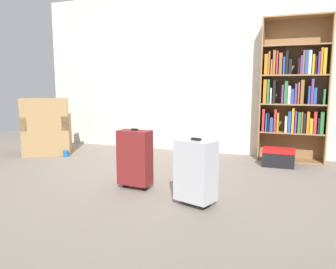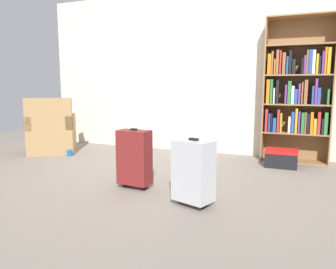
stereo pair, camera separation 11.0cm
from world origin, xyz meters
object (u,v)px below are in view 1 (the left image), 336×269
Objects in this scene: armchair at (48,134)px; mug at (66,153)px; suitcase_silver at (196,171)px; storage_box at (279,157)px; suitcase_dark_red at (135,158)px; bookshelf at (294,92)px.

mug is at bearing -15.36° from armchair.
armchair is at bearing 164.64° from mug.
mug is (0.43, -0.12, -0.27)m from armchair.
suitcase_silver is (2.45, -1.32, 0.28)m from mug.
suitcase_silver is at bearing -109.71° from storage_box.
suitcase_dark_red is (1.71, -1.07, 0.29)m from mug.
bookshelf reaches higher than suitcase_dark_red.
armchair reaches higher than suitcase_dark_red.
armchair is 3.57m from storage_box.
armchair reaches higher than suitcase_silver.
suitcase_silver is at bearing -19.13° from suitcase_dark_red.
suitcase_silver reaches higher than mug.
bookshelf is at bearing 52.14° from suitcase_dark_red.
mug is at bearing -170.63° from storage_box.
mug is at bearing 151.64° from suitcase_silver.
storage_box is 1.96m from suitcase_silver.
storage_box is (3.11, 0.51, 0.08)m from mug.
bookshelf is 2.48m from suitcase_silver.
bookshelf is 3.52m from mug.
mug is 2.80m from suitcase_silver.
bookshelf reaches higher than mug.
bookshelf is at bearing 70.24° from suitcase_silver.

